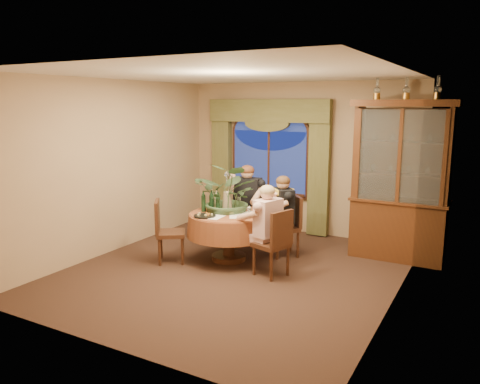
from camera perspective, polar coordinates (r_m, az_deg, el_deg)
The scene contains 37 objects.
floor at distance 6.94m, azimuth -0.74°, elevation -9.61°, with size 5.00×5.00×0.00m, color black.
wall_back at distance 8.83m, azimuth 7.29°, elevation 4.06°, with size 4.50×4.50×0.00m, color #9F7F5E.
wall_right at distance 5.83m, azimuth 18.84°, elevation 0.14°, with size 5.00×5.00×0.00m, color #9F7F5E.
ceiling at distance 6.52m, azimuth -0.80°, elevation 14.14°, with size 5.00×5.00×0.00m, color white.
window at distance 9.01m, azimuth 3.56°, elevation 3.63°, with size 1.62×0.10×1.32m, color navy, non-canonical shape.
arched_transom at distance 8.95m, azimuth 3.61°, elevation 8.59°, with size 1.60×0.06×0.44m, color navy, non-canonical shape.
drapery_left at distance 9.47m, azimuth -2.24°, elevation 3.25°, with size 0.38×0.14×2.32m, color #4F4E23.
drapery_right at distance 8.60m, azimuth 9.62°, elevation 2.34°, with size 0.38×0.14×2.32m, color #4F4E23.
swag_valance at distance 8.87m, azimuth 3.41°, elevation 9.86°, with size 2.45×0.16×0.42m, color #4F4E23, non-canonical shape.
dining_table at distance 7.31m, azimuth -1.38°, elevation -5.45°, with size 1.31×1.31×0.75m, color maroon.
china_cabinet at distance 7.60m, azimuth 18.99°, elevation 1.24°, with size 1.52×0.60×2.47m, color #3B1F12.
oil_lamp_left at distance 7.60m, azimuth 16.38°, elevation 12.02°, with size 0.11×0.11×0.34m, color #A5722D, non-canonical shape.
oil_lamp_center at distance 7.52m, azimuth 19.65°, elevation 11.86°, with size 0.11×0.11×0.34m, color #A5722D, non-canonical shape.
oil_lamp_right at distance 7.46m, azimuth 22.98°, elevation 11.65°, with size 0.11×0.11×0.34m, color #A5722D, non-canonical shape.
chair_right at distance 6.65m, azimuth 3.81°, elevation -6.19°, with size 0.42×0.42×0.96m, color black.
chair_back_right at distance 7.53m, azimuth 5.43°, elevation -4.20°, with size 0.42×0.42×0.96m, color black.
chair_back at distance 8.10m, azimuth 0.58°, elevation -3.07°, with size 0.42×0.42×0.96m, color black.
chair_front_left at distance 7.27m, azimuth -8.41°, elevation -4.80°, with size 0.42×0.42×0.96m, color black.
person_pink at distance 6.71m, azimuth 3.44°, elevation -4.57°, with size 0.46×0.42×1.29m, color beige, non-canonical shape.
person_back at distance 7.97m, azimuth 0.94°, elevation -1.66°, with size 0.50×0.46×1.40m, color black, non-canonical shape.
person_scarf at distance 7.45m, azimuth 5.35°, elevation -2.97°, with size 0.47×0.43×1.31m, color black, non-canonical shape.
stoneware_vase at distance 7.36m, azimuth -1.57°, elevation -1.12°, with size 0.16×0.16×0.30m, color #987D61, non-canonical shape.
centerpiece_plant at distance 7.25m, azimuth -1.26°, elevation 2.70°, with size 1.04×1.15×0.90m, color #364F2F.
olive_bowl at distance 7.14m, azimuth -1.18°, elevation -2.54°, with size 0.16×0.16×0.05m, color #515F33.
cheese_platter at distance 7.01m, azimuth -4.33°, elevation -2.92°, with size 0.33×0.33×0.02m, color black.
wine_bottle_0 at distance 7.21m, azimuth -2.72°, elevation -1.27°, with size 0.07×0.07×0.33m, color black.
wine_bottle_1 at distance 7.31m, azimuth -4.48°, elevation -1.12°, with size 0.07×0.07×0.33m, color black.
wine_bottle_2 at distance 7.44m, azimuth -3.44°, elevation -0.89°, with size 0.07×0.07×0.33m, color tan.
wine_bottle_3 at distance 7.32m, azimuth -2.87°, elevation -1.08°, with size 0.07×0.07×0.33m, color tan.
wine_bottle_4 at distance 7.47m, azimuth -2.82°, elevation -0.85°, with size 0.07×0.07×0.33m, color black.
wine_bottle_5 at distance 7.34m, azimuth -3.51°, elevation -1.06°, with size 0.07×0.07×0.33m, color black.
tasting_paper_0 at distance 7.00m, azimuth -0.43°, elevation -2.97°, with size 0.21×0.30×0.00m, color white.
tasting_paper_1 at distance 7.22m, azimuth 1.35°, elevation -2.55°, with size 0.21×0.30×0.00m, color white.
tasting_paper_2 at distance 6.96m, azimuth -3.06°, elevation -3.07°, with size 0.21×0.30×0.00m, color white.
wine_glass_person_pink at distance 6.90m, azimuth 1.10°, elevation -2.44°, with size 0.07×0.07×0.18m, color silver, non-canonical shape.
wine_glass_person_back at distance 7.59m, azimuth -0.11°, elevation -1.23°, with size 0.07×0.07×0.18m, color silver, non-canonical shape.
wine_glass_person_scarf at distance 7.29m, azimuth 1.94°, elevation -1.74°, with size 0.07×0.07×0.18m, color silver, non-canonical shape.
Camera 1 is at (3.22, -5.66, 2.42)m, focal length 35.00 mm.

